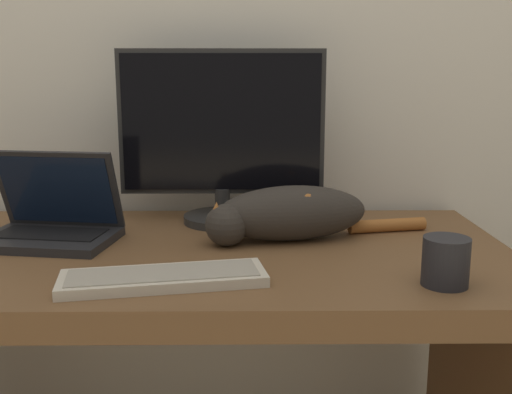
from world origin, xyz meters
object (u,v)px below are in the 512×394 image
at_px(monitor, 222,137).
at_px(coffee_mug, 446,262).
at_px(laptop, 51,223).
at_px(external_keyboard, 163,278).
at_px(cat, 288,213).

bearing_deg(monitor, coffee_mug, -48.09).
xyz_separation_m(monitor, coffee_mug, (0.44, -0.48, -0.18)).
relative_size(monitor, laptop, 1.62).
xyz_separation_m(monitor, external_keyboard, (-0.09, -0.47, -0.22)).
relative_size(cat, coffee_mug, 5.92).
bearing_deg(laptop, external_keyboard, -34.97).
relative_size(external_keyboard, cat, 0.73).
height_order(cat, coffee_mug, cat).
xyz_separation_m(cat, coffee_mug, (0.27, -0.31, -0.02)).
xyz_separation_m(laptop, coffee_mug, (0.83, -0.31, 0.00)).
bearing_deg(external_keyboard, monitor, 68.77).
xyz_separation_m(monitor, cat, (0.16, -0.18, -0.16)).
xyz_separation_m(laptop, cat, (0.55, 0.00, 0.02)).
distance_m(laptop, cat, 0.55).
bearing_deg(laptop, cat, 9.11).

